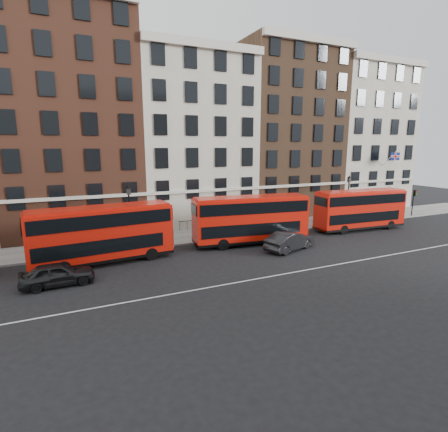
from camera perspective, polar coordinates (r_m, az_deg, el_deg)
name	(u,v)px	position (r m, az deg, el deg)	size (l,w,h in m)	color
ground	(272,265)	(26.86, 7.80, -7.91)	(120.00, 120.00, 0.00)	black
pavement	(216,233)	(35.75, -1.24, -2.80)	(80.00, 5.00, 0.15)	gray
kerb	(227,239)	(33.54, 0.46, -3.74)	(80.00, 0.30, 0.16)	gray
road_centre_line	(287,273)	(25.30, 10.26, -9.21)	(70.00, 0.12, 0.01)	white
building_terrace	(188,133)	(41.46, -5.88, 13.27)	(64.00, 11.95, 22.00)	#BCB3A2
bus_b	(102,233)	(27.93, -19.29, -2.67)	(10.64, 3.45, 4.39)	red
bus_c	(250,219)	(31.66, 4.34, -0.44)	(10.71, 3.85, 4.40)	red
bus_d	(360,209)	(39.72, 21.30, 1.11)	(10.28, 3.14, 4.26)	red
car_rear	(57,274)	(25.05, -25.55, -8.57)	(1.79, 4.45, 1.52)	black
car_front	(290,241)	(30.62, 10.69, -3.98)	(1.74, 5.00, 1.65)	black
lamp_post_left	(130,213)	(31.39, -15.15, 0.43)	(0.44, 0.44, 5.33)	black
lamp_post_right	(348,196)	(43.14, 19.59, 3.06)	(0.44, 0.44, 5.33)	black
traffic_light	(414,198)	(49.86, 28.61, 2.63)	(0.25, 0.45, 3.27)	black
iron_railings	(208,223)	(37.59, -2.58, -1.20)	(6.60, 0.06, 1.00)	black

